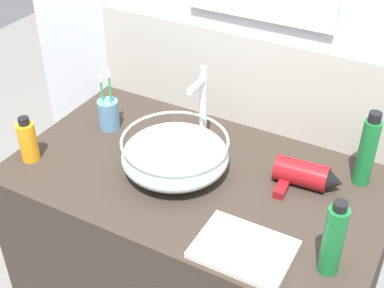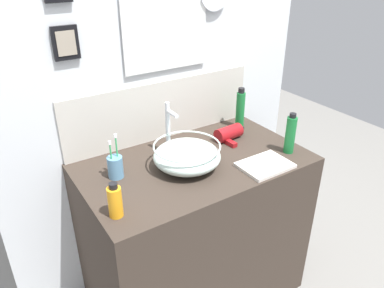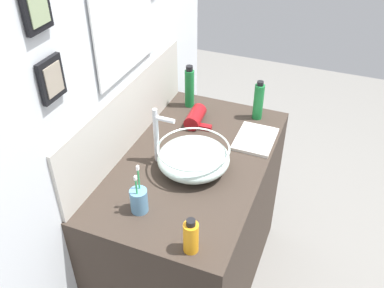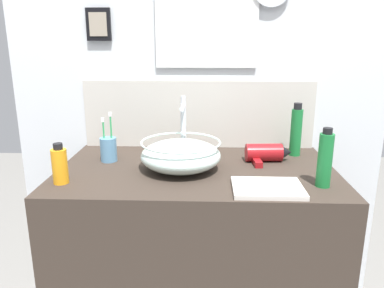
{
  "view_description": "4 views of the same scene",
  "coord_description": "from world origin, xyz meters",
  "px_view_note": "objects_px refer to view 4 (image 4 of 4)",
  "views": [
    {
      "loc": [
        0.58,
        -1.1,
        1.85
      ],
      "look_at": [
        -0.02,
        0.0,
        0.98
      ],
      "focal_mm": 50.0,
      "sensor_mm": 36.0,
      "label": 1
    },
    {
      "loc": [
        -0.86,
        -1.3,
        1.79
      ],
      "look_at": [
        -0.02,
        0.0,
        0.98
      ],
      "focal_mm": 35.0,
      "sensor_mm": 36.0,
      "label": 2
    },
    {
      "loc": [
        -1.41,
        -0.55,
        2.07
      ],
      "look_at": [
        -0.02,
        0.0,
        0.98
      ],
      "focal_mm": 40.0,
      "sensor_mm": 36.0,
      "label": 3
    },
    {
      "loc": [
        0.04,
        -1.42,
        1.37
      ],
      "look_at": [
        -0.02,
        0.0,
        0.98
      ],
      "focal_mm": 35.0,
      "sensor_mm": 36.0,
      "label": 4
    }
  ],
  "objects_px": {
    "glass_bowl_sink": "(181,155)",
    "hair_drier": "(267,153)",
    "lotion_bottle": "(60,165)",
    "shampoo_bottle": "(296,131)",
    "soap_dispenser": "(325,159)",
    "hand_towel": "(268,188)",
    "faucet": "(183,124)",
    "toothbrush_cup": "(109,149)"
  },
  "relations": [
    {
      "from": "glass_bowl_sink",
      "to": "hair_drier",
      "type": "xyz_separation_m",
      "value": [
        0.36,
        0.12,
        -0.03
      ]
    },
    {
      "from": "lotion_bottle",
      "to": "shampoo_bottle",
      "type": "bearing_deg",
      "value": 22.26
    },
    {
      "from": "hair_drier",
      "to": "soap_dispenser",
      "type": "bearing_deg",
      "value": -61.06
    },
    {
      "from": "hand_towel",
      "to": "faucet",
      "type": "bearing_deg",
      "value": 130.58
    },
    {
      "from": "faucet",
      "to": "soap_dispenser",
      "type": "height_order",
      "value": "faucet"
    },
    {
      "from": "toothbrush_cup",
      "to": "hand_towel",
      "type": "height_order",
      "value": "toothbrush_cup"
    },
    {
      "from": "hand_towel",
      "to": "glass_bowl_sink",
      "type": "bearing_deg",
      "value": 147.59
    },
    {
      "from": "faucet",
      "to": "hair_drier",
      "type": "bearing_deg",
      "value": -6.7
    },
    {
      "from": "hair_drier",
      "to": "toothbrush_cup",
      "type": "bearing_deg",
      "value": -178.19
    },
    {
      "from": "toothbrush_cup",
      "to": "soap_dispenser",
      "type": "height_order",
      "value": "same"
    },
    {
      "from": "hand_towel",
      "to": "shampoo_bottle",
      "type": "bearing_deg",
      "value": 66.11
    },
    {
      "from": "faucet",
      "to": "lotion_bottle",
      "type": "height_order",
      "value": "faucet"
    },
    {
      "from": "lotion_bottle",
      "to": "hair_drier",
      "type": "bearing_deg",
      "value": 19.81
    },
    {
      "from": "faucet",
      "to": "toothbrush_cup",
      "type": "xyz_separation_m",
      "value": [
        -0.31,
        -0.06,
        -0.1
      ]
    },
    {
      "from": "hair_drier",
      "to": "soap_dispenser",
      "type": "xyz_separation_m",
      "value": [
        0.15,
        -0.28,
        0.06
      ]
    },
    {
      "from": "faucet",
      "to": "lotion_bottle",
      "type": "bearing_deg",
      "value": -142.58
    },
    {
      "from": "glass_bowl_sink",
      "to": "lotion_bottle",
      "type": "relative_size",
      "value": 2.13
    },
    {
      "from": "glass_bowl_sink",
      "to": "faucet",
      "type": "bearing_deg",
      "value": 90.0
    },
    {
      "from": "soap_dispenser",
      "to": "hair_drier",
      "type": "bearing_deg",
      "value": 118.94
    },
    {
      "from": "glass_bowl_sink",
      "to": "faucet",
      "type": "xyz_separation_m",
      "value": [
        0.0,
        0.16,
        0.09
      ]
    },
    {
      "from": "shampoo_bottle",
      "to": "soap_dispenser",
      "type": "bearing_deg",
      "value": -87.62
    },
    {
      "from": "shampoo_bottle",
      "to": "faucet",
      "type": "bearing_deg",
      "value": -173.95
    },
    {
      "from": "toothbrush_cup",
      "to": "lotion_bottle",
      "type": "relative_size",
      "value": 1.43
    },
    {
      "from": "hand_towel",
      "to": "hair_drier",
      "type": "bearing_deg",
      "value": 81.72
    },
    {
      "from": "glass_bowl_sink",
      "to": "toothbrush_cup",
      "type": "xyz_separation_m",
      "value": [
        -0.31,
        0.1,
        -0.01
      ]
    },
    {
      "from": "glass_bowl_sink",
      "to": "hand_towel",
      "type": "xyz_separation_m",
      "value": [
        0.31,
        -0.2,
        -0.05
      ]
    },
    {
      "from": "hair_drier",
      "to": "lotion_bottle",
      "type": "height_order",
      "value": "lotion_bottle"
    },
    {
      "from": "glass_bowl_sink",
      "to": "toothbrush_cup",
      "type": "relative_size",
      "value": 1.49
    },
    {
      "from": "hair_drier",
      "to": "shampoo_bottle",
      "type": "bearing_deg",
      "value": 34.52
    },
    {
      "from": "glass_bowl_sink",
      "to": "faucet",
      "type": "distance_m",
      "value": 0.19
    },
    {
      "from": "glass_bowl_sink",
      "to": "soap_dispenser",
      "type": "bearing_deg",
      "value": -16.64
    },
    {
      "from": "faucet",
      "to": "soap_dispenser",
      "type": "xyz_separation_m",
      "value": [
        0.51,
        -0.32,
        -0.05
      ]
    },
    {
      "from": "faucet",
      "to": "glass_bowl_sink",
      "type": "bearing_deg",
      "value": -90.0
    },
    {
      "from": "glass_bowl_sink",
      "to": "soap_dispenser",
      "type": "distance_m",
      "value": 0.53
    },
    {
      "from": "toothbrush_cup",
      "to": "lotion_bottle",
      "type": "height_order",
      "value": "toothbrush_cup"
    },
    {
      "from": "hair_drier",
      "to": "lotion_bottle",
      "type": "relative_size",
      "value": 1.34
    },
    {
      "from": "toothbrush_cup",
      "to": "hand_towel",
      "type": "relative_size",
      "value": 0.88
    },
    {
      "from": "glass_bowl_sink",
      "to": "soap_dispenser",
      "type": "relative_size",
      "value": 1.49
    },
    {
      "from": "hair_drier",
      "to": "lotion_bottle",
      "type": "distance_m",
      "value": 0.83
    },
    {
      "from": "toothbrush_cup",
      "to": "hair_drier",
      "type": "bearing_deg",
      "value": 1.81
    },
    {
      "from": "soap_dispenser",
      "to": "hand_towel",
      "type": "xyz_separation_m",
      "value": [
        -0.2,
        -0.04,
        -0.09
      ]
    },
    {
      "from": "shampoo_bottle",
      "to": "soap_dispenser",
      "type": "relative_size",
      "value": 1.11
    }
  ]
}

